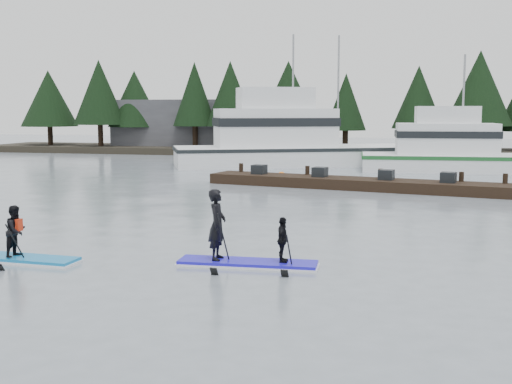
% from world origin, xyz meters
% --- Properties ---
extents(ground, '(160.00, 160.00, 0.00)m').
position_xyz_m(ground, '(0.00, 0.00, 0.00)').
color(ground, slate).
rests_on(ground, ground).
extents(far_shore, '(70.00, 8.00, 0.60)m').
position_xyz_m(far_shore, '(0.00, 42.00, 0.30)').
color(far_shore, '#2D281E').
rests_on(far_shore, ground).
extents(treeline, '(60.00, 4.00, 8.00)m').
position_xyz_m(treeline, '(0.00, 42.00, 0.00)').
color(treeline, black).
rests_on(treeline, ground).
extents(waterfront_building, '(18.00, 6.00, 5.00)m').
position_xyz_m(waterfront_building, '(-14.00, 44.00, 2.50)').
color(waterfront_building, '#4C4C51').
rests_on(waterfront_building, ground).
extents(fishing_boat_large, '(19.34, 12.51, 10.51)m').
position_xyz_m(fishing_boat_large, '(-2.82, 30.35, 0.81)').
color(fishing_boat_large, white).
rests_on(fishing_boat_large, ground).
extents(fishing_boat_medium, '(14.44, 5.15, 8.48)m').
position_xyz_m(fishing_boat_medium, '(8.76, 28.20, 0.60)').
color(fishing_boat_medium, white).
rests_on(fishing_boat_medium, ground).
extents(floating_dock, '(16.08, 5.25, 0.53)m').
position_xyz_m(floating_dock, '(2.65, 16.91, 0.27)').
color(floating_dock, black).
rests_on(floating_dock, ground).
extents(buoy_a, '(0.53, 0.53, 0.53)m').
position_xyz_m(buoy_a, '(-10.04, 25.64, 0.00)').
color(buoy_a, orange).
rests_on(buoy_a, ground).
extents(buoy_d, '(0.51, 0.51, 0.51)m').
position_xyz_m(buoy_d, '(4.13, 19.49, 0.00)').
color(buoy_d, orange).
rests_on(buoy_d, ground).
extents(buoy_b, '(0.50, 0.50, 0.50)m').
position_xyz_m(buoy_b, '(-2.11, 21.01, 0.00)').
color(buoy_b, orange).
rests_on(buoy_b, ground).
extents(paddleboard_solo, '(3.40, 1.16, 1.90)m').
position_xyz_m(paddleboard_solo, '(-4.78, -1.18, 0.50)').
color(paddleboard_solo, '#1270B0').
rests_on(paddleboard_solo, ground).
extents(paddleboard_duo, '(3.61, 1.26, 2.45)m').
position_xyz_m(paddleboard_duo, '(1.10, -0.24, 0.65)').
color(paddleboard_duo, '#1D15C9').
rests_on(paddleboard_duo, ground).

